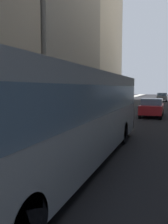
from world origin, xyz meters
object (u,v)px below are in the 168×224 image
Objects in this scene: car_grey_wagon at (162,97)px; car_red_coupe at (152,107)px; car_yellow_taxi at (17,123)px; car_black_suv at (92,106)px; transit_bus at (69,111)px.

car_grey_wagon is 0.97× the size of car_red_coupe.
car_yellow_taxi and car_black_suv have the same top height.
car_black_suv is at bearing 105.59° from transit_bus.
car_grey_wagon and car_black_suv have the same top height.
car_yellow_taxi is at bearing -115.52° from car_red_coupe.
car_red_coupe is at bearing -0.21° from car_black_suv.
car_grey_wagon is (1.60, 39.87, -0.96)m from transit_bus.
transit_bus is 39.91m from car_grey_wagon.
car_grey_wagon is at bearing 81.46° from car_yellow_taxi.
car_black_suv is 1.09× the size of car_red_coupe.
car_red_coupe is at bearing 83.62° from transit_bus.
car_yellow_taxi is 1.02× the size of car_black_suv.
car_grey_wagon is at bearing 77.63° from car_black_suv.
car_red_coupe is (0.00, -25.55, 0.00)m from car_grey_wagon.
transit_bus is at bearing -92.30° from car_grey_wagon.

